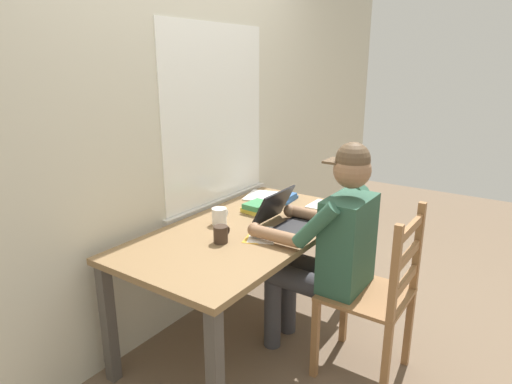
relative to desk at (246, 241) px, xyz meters
name	(u,v)px	position (x,y,z in m)	size (l,w,h in m)	color
ground_plane	(247,334)	(0.00, 0.00, -0.63)	(8.00, 8.00, 0.00)	brown
back_wall	(181,121)	(0.01, 0.49, 0.67)	(6.00, 0.08, 2.60)	beige
desk	(246,241)	(0.00, 0.00, 0.00)	(1.56, 0.82, 0.71)	olive
seated_person	(329,244)	(0.09, -0.48, 0.07)	(0.50, 0.60, 1.26)	#2D5642
wooden_chair	(376,296)	(0.09, -0.76, -0.16)	(0.42, 0.42, 0.96)	olive
laptop	(288,220)	(0.14, -0.20, 0.13)	(0.33, 0.34, 0.21)	black
computer_mouse	(311,215)	(0.37, -0.22, 0.10)	(0.06, 0.10, 0.03)	black
coffee_mug_white	(220,216)	(-0.04, 0.17, 0.13)	(0.13, 0.09, 0.10)	white
coffee_mug_dark	(221,234)	(-0.25, -0.01, 0.13)	(0.12, 0.08, 0.09)	#38281E
book_stack_main	(257,207)	(0.27, 0.11, 0.11)	(0.18, 0.17, 0.06)	gold
book_stack_side	(285,198)	(0.58, 0.08, 0.10)	(0.20, 0.14, 0.05)	#2D5B9E
paper_pile_near_laptop	(263,235)	(-0.04, -0.14, 0.08)	(0.25, 0.14, 0.00)	white
paper_pile_back_corner	(321,205)	(0.62, -0.17, 0.09)	(0.20, 0.14, 0.01)	white
paper_pile_side	(261,196)	(0.56, 0.28, 0.09)	(0.26, 0.19, 0.01)	white
landscape_photo_print	(253,239)	(-0.11, -0.13, 0.08)	(0.13, 0.09, 0.00)	gold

